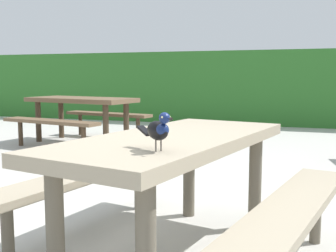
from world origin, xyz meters
TOP-DOWN VIEW (x-y plane):
  - hedge_wall at (0.00, 8.20)m, footprint 28.00×2.04m
  - picnic_table_foreground at (0.14, 0.24)m, footprint 2.00×2.02m
  - bird_grackle at (0.24, -0.29)m, footprint 0.24×0.20m
  - picnic_table_mid_right at (-2.63, 3.90)m, footprint 1.99×1.97m

SIDE VIEW (x-z plane):
  - picnic_table_foreground at x=0.14m, z-range 0.19..0.93m
  - picnic_table_mid_right at x=-2.63m, z-range 0.19..0.93m
  - hedge_wall at x=0.00m, z-range 0.00..1.65m
  - bird_grackle at x=0.24m, z-range 0.75..0.94m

